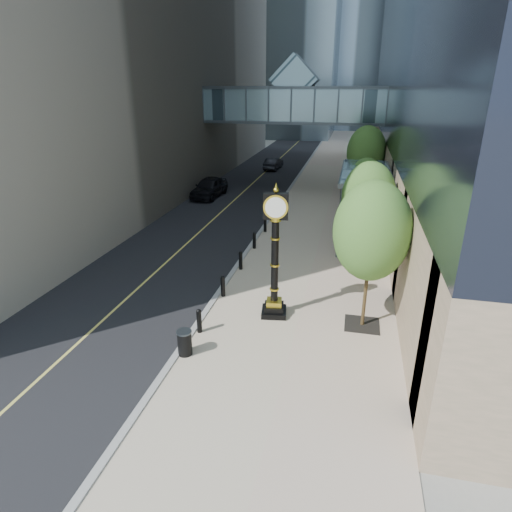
{
  "coord_description": "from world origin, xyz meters",
  "views": [
    {
      "loc": [
        2.74,
        -12.79,
        9.21
      ],
      "look_at": [
        -1.21,
        4.55,
        2.06
      ],
      "focal_mm": 30.0,
      "sensor_mm": 36.0,
      "label": 1
    }
  ],
  "objects_px": {
    "car_near": "(209,187)",
    "trash_bin": "(185,343)",
    "street_clock": "(275,263)",
    "car_far": "(273,163)",
    "pedestrian": "(352,224)"
  },
  "relations": [
    {
      "from": "pedestrian",
      "to": "trash_bin",
      "type": "bearing_deg",
      "value": 83.45
    },
    {
      "from": "trash_bin",
      "to": "car_near",
      "type": "height_order",
      "value": "car_near"
    },
    {
      "from": "street_clock",
      "to": "car_far",
      "type": "relative_size",
      "value": 1.37
    },
    {
      "from": "pedestrian",
      "to": "car_far",
      "type": "bearing_deg",
      "value": -53.12
    },
    {
      "from": "car_near",
      "to": "trash_bin",
      "type": "bearing_deg",
      "value": -70.3
    },
    {
      "from": "pedestrian",
      "to": "car_far",
      "type": "distance_m",
      "value": 23.95
    },
    {
      "from": "trash_bin",
      "to": "car_far",
      "type": "relative_size",
      "value": 0.22
    },
    {
      "from": "pedestrian",
      "to": "car_near",
      "type": "distance_m",
      "value": 14.6
    },
    {
      "from": "car_far",
      "to": "trash_bin",
      "type": "bearing_deg",
      "value": 100.42
    },
    {
      "from": "pedestrian",
      "to": "car_far",
      "type": "relative_size",
      "value": 0.37
    },
    {
      "from": "street_clock",
      "to": "car_near",
      "type": "distance_m",
      "value": 21.41
    },
    {
      "from": "street_clock",
      "to": "trash_bin",
      "type": "relative_size",
      "value": 6.13
    },
    {
      "from": "pedestrian",
      "to": "car_far",
      "type": "xyz_separation_m",
      "value": [
        -9.32,
        22.06,
        -0.13
      ]
    },
    {
      "from": "car_near",
      "to": "car_far",
      "type": "xyz_separation_m",
      "value": [
        3.02,
        14.26,
        -0.19
      ]
    },
    {
      "from": "pedestrian",
      "to": "car_near",
      "type": "xyz_separation_m",
      "value": [
        -12.34,
        7.8,
        0.06
      ]
    }
  ]
}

